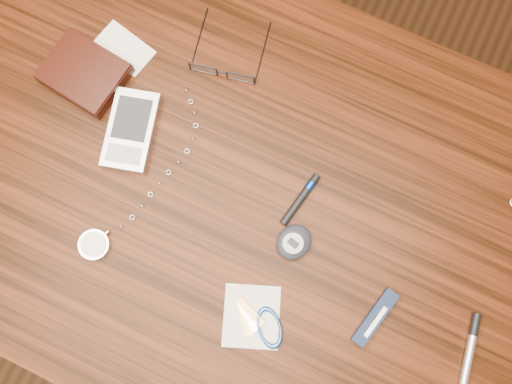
# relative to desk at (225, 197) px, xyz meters

# --- Properties ---
(ground) EXTENTS (3.80, 3.80, 0.00)m
(ground) POSITION_rel_desk_xyz_m (0.00, 0.00, -0.65)
(ground) COLOR #472814
(ground) RESTS_ON ground
(desk) EXTENTS (1.00, 0.70, 0.75)m
(desk) POSITION_rel_desk_xyz_m (0.00, 0.00, 0.00)
(desk) COLOR #391609
(desk) RESTS_ON ground
(wallet_and_card) EXTENTS (0.14, 0.16, 0.03)m
(wallet_and_card) POSITION_rel_desk_xyz_m (-0.26, 0.07, 0.11)
(wallet_and_card) COLOR black
(wallet_and_card) RESTS_ON desk
(eyeglasses) EXTENTS (0.12, 0.13, 0.02)m
(eyeglasses) POSITION_rel_desk_xyz_m (-0.07, 0.16, 0.11)
(eyeglasses) COLOR black
(eyeglasses) RESTS_ON desk
(pocket_watch) EXTENTS (0.08, 0.29, 0.01)m
(pocket_watch) POSITION_rel_desk_xyz_m (-0.12, -0.15, 0.11)
(pocket_watch) COLOR #BDBDC1
(pocket_watch) RESTS_ON desk
(pda_phone) EXTENTS (0.10, 0.14, 0.02)m
(pda_phone) POSITION_rel_desk_xyz_m (-0.16, 0.02, 0.11)
(pda_phone) COLOR #ACACB0
(pda_phone) RESTS_ON desk
(pedometer) EXTENTS (0.06, 0.06, 0.02)m
(pedometer) POSITION_rel_desk_xyz_m (0.13, -0.03, 0.11)
(pedometer) COLOR black
(pedometer) RESTS_ON desk
(notepad_keys) EXTENTS (0.12, 0.11, 0.01)m
(notepad_keys) POSITION_rel_desk_xyz_m (0.14, -0.15, 0.11)
(notepad_keys) COLOR silver
(notepad_keys) RESTS_ON desk
(pocket_knife) EXTENTS (0.04, 0.09, 0.01)m
(pocket_knife) POSITION_rel_desk_xyz_m (0.28, -0.08, 0.11)
(pocket_knife) COLOR #0E1A35
(pocket_knife) RESTS_ON desk
(silver_pen) EXTENTS (0.03, 0.14, 0.01)m
(silver_pen) POSITION_rel_desk_xyz_m (0.42, -0.07, 0.11)
(silver_pen) COLOR silver
(silver_pen) RESTS_ON desk
(black_blue_pen) EXTENTS (0.03, 0.09, 0.01)m
(black_blue_pen) POSITION_rel_desk_xyz_m (0.12, 0.03, 0.11)
(black_blue_pen) COLOR black
(black_blue_pen) RESTS_ON desk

